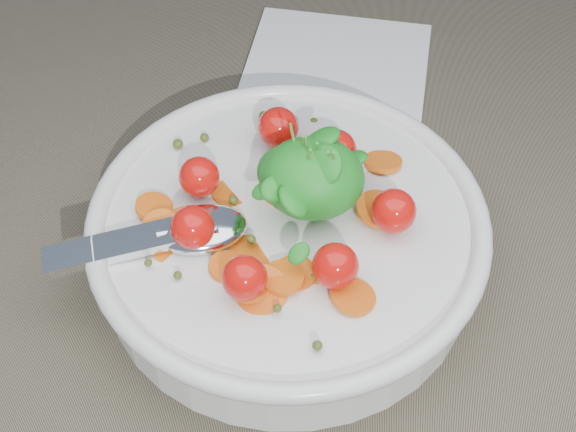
{
  "coord_description": "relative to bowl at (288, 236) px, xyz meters",
  "views": [
    {
      "loc": [
        0.04,
        -0.39,
        0.51
      ],
      "look_at": [
        0.0,
        -0.01,
        0.06
      ],
      "focal_mm": 50.0,
      "sensor_mm": 36.0,
      "label": 1
    }
  ],
  "objects": [
    {
      "name": "ground",
      "position": [
        -0.0,
        0.01,
        -0.04
      ],
      "size": [
        6.0,
        6.0,
        0.0
      ],
      "primitive_type": "plane",
      "color": "#796D56",
      "rests_on": "ground"
    },
    {
      "name": "napkin",
      "position": [
        0.03,
        0.25,
        -0.03
      ],
      "size": [
        0.19,
        0.17,
        0.01
      ],
      "primitive_type": "cube",
      "rotation": [
        0.0,
        0.0,
        -0.09
      ],
      "color": "white",
      "rests_on": "ground"
    },
    {
      "name": "bowl",
      "position": [
        0.0,
        0.0,
        0.0
      ],
      "size": [
        0.33,
        0.3,
        0.13
      ],
      "color": "white",
      "rests_on": "ground"
    }
  ]
}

